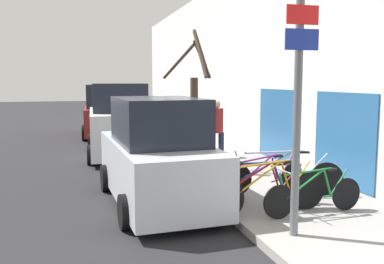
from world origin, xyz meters
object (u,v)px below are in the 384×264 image
(bicycle_1, at_px, (269,192))
(bicycle_3, at_px, (262,185))
(pedestrian_near, at_px, (216,127))
(signpost, at_px, (298,110))
(parked_car_0, at_px, (157,157))
(bicycle_5, at_px, (281,176))
(bicycle_4, at_px, (263,181))
(bicycle_2, at_px, (259,190))
(parked_car_2, at_px, (106,113))
(street_tree, at_px, (194,107))
(bicycle_0, at_px, (314,195))
(pedestrian_far, at_px, (201,123))
(parked_car_1, at_px, (119,124))

(bicycle_1, distance_m, bicycle_3, 0.71)
(bicycle_3, distance_m, pedestrian_near, 4.25)
(signpost, bearing_deg, parked_car_0, 120.76)
(bicycle_1, bearing_deg, bicycle_5, -43.28)
(signpost, xyz_separation_m, bicycle_4, (0.37, 1.96, -1.55))
(bicycle_3, bearing_deg, bicycle_2, 162.53)
(parked_car_0, xyz_separation_m, parked_car_2, (-0.20, 11.20, 0.07))
(bicycle_5, distance_m, street_tree, 3.31)
(bicycle_0, height_order, street_tree, street_tree)
(street_tree, bearing_deg, signpost, -87.82)
(bicycle_5, bearing_deg, pedestrian_near, 17.51)
(bicycle_4, xyz_separation_m, pedestrian_near, (0.35, 3.93, 0.67))
(bicycle_3, relative_size, parked_car_0, 0.47)
(bicycle_1, height_order, parked_car_2, parked_car_2)
(bicycle_1, height_order, pedestrian_far, pedestrian_far)
(signpost, height_order, bicycle_0, signpost)
(street_tree, bearing_deg, parked_car_1, 114.21)
(signpost, xyz_separation_m, pedestrian_far, (0.62, 7.06, -0.88))
(bicycle_1, xyz_separation_m, street_tree, (-0.26, 3.96, 1.29))
(bicycle_2, relative_size, pedestrian_near, 1.24)
(bicycle_5, bearing_deg, bicycle_3, 139.31)
(bicycle_3, distance_m, parked_car_2, 12.39)
(bicycle_0, relative_size, street_tree, 0.55)
(pedestrian_far, bearing_deg, bicycle_4, -101.92)
(signpost, bearing_deg, parked_car_2, 97.44)
(bicycle_0, bearing_deg, street_tree, 8.70)
(bicycle_3, bearing_deg, parked_car_1, 30.54)
(parked_car_1, bearing_deg, pedestrian_far, -29.67)
(parked_car_0, relative_size, parked_car_2, 0.94)
(bicycle_3, bearing_deg, pedestrian_near, 7.42)
(bicycle_2, relative_size, pedestrian_far, 1.24)
(bicycle_3, xyz_separation_m, bicycle_5, (0.61, 0.41, 0.05))
(bicycle_1, distance_m, parked_car_1, 7.77)
(signpost, xyz_separation_m, parked_car_0, (-1.62, 2.72, -1.10))
(parked_car_2, distance_m, street_tree, 9.11)
(pedestrian_far, bearing_deg, parked_car_0, -126.48)
(bicycle_2, xyz_separation_m, bicycle_3, (0.26, 0.43, -0.02))
(bicycle_4, height_order, pedestrian_far, pedestrian_far)
(parked_car_1, distance_m, parked_car_2, 5.36)
(bicycle_1, bearing_deg, parked_car_1, 6.47)
(signpost, relative_size, parked_car_2, 0.77)
(bicycle_1, relative_size, bicycle_4, 1.08)
(bicycle_2, relative_size, street_tree, 0.61)
(bicycle_0, relative_size, pedestrian_near, 1.12)
(parked_car_0, height_order, parked_car_1, parked_car_1)
(signpost, xyz_separation_m, bicycle_2, (-0.02, 1.29, -1.55))
(parked_car_0, relative_size, pedestrian_far, 2.41)
(bicycle_0, height_order, parked_car_1, parked_car_1)
(bicycle_2, bearing_deg, bicycle_4, -26.11)
(bicycle_0, bearing_deg, pedestrian_far, -3.13)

